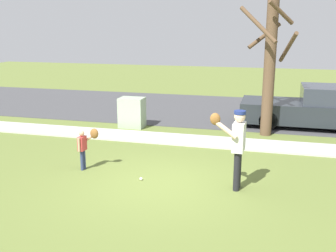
# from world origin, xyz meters

# --- Properties ---
(ground_plane) EXTENTS (48.00, 48.00, 0.00)m
(ground_plane) POSITION_xyz_m (0.00, 3.50, 0.00)
(ground_plane) COLOR olive
(sidewalk_strip) EXTENTS (36.00, 1.20, 0.06)m
(sidewalk_strip) POSITION_xyz_m (0.00, 3.60, 0.03)
(sidewalk_strip) COLOR #B2B2AD
(sidewalk_strip) RESTS_ON ground
(road_surface) EXTENTS (36.00, 6.80, 0.02)m
(road_surface) POSITION_xyz_m (0.00, 8.60, 0.01)
(road_surface) COLOR #424244
(road_surface) RESTS_ON ground
(person_adult) EXTENTS (0.74, 0.63, 1.78)m
(person_adult) POSITION_xyz_m (1.76, 0.13, 1.11)
(person_adult) COLOR black
(person_adult) RESTS_ON ground
(person_child) EXTENTS (0.47, 0.39, 1.06)m
(person_child) POSITION_xyz_m (-1.99, 0.44, 0.68)
(person_child) COLOR navy
(person_child) RESTS_ON ground
(baseball) EXTENTS (0.07, 0.07, 0.07)m
(baseball) POSITION_xyz_m (-0.42, 0.08, 0.04)
(baseball) COLOR white
(baseball) RESTS_ON ground
(utility_cabinet) EXTENTS (0.87, 0.64, 1.07)m
(utility_cabinet) POSITION_xyz_m (-2.36, 4.86, 0.53)
(utility_cabinet) COLOR #9EB293
(utility_cabinet) RESTS_ON ground
(street_tree_near) EXTENTS (1.84, 1.88, 4.42)m
(street_tree_near) POSITION_xyz_m (2.31, 4.98, 2.37)
(street_tree_near) COLOR brown
(street_tree_near) RESTS_ON ground
(parked_pickup_dark) EXTENTS (5.20, 1.95, 1.48)m
(parked_pickup_dark) POSITION_xyz_m (4.06, 6.51, 0.67)
(parked_pickup_dark) COLOR #23282D
(parked_pickup_dark) RESTS_ON road_surface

